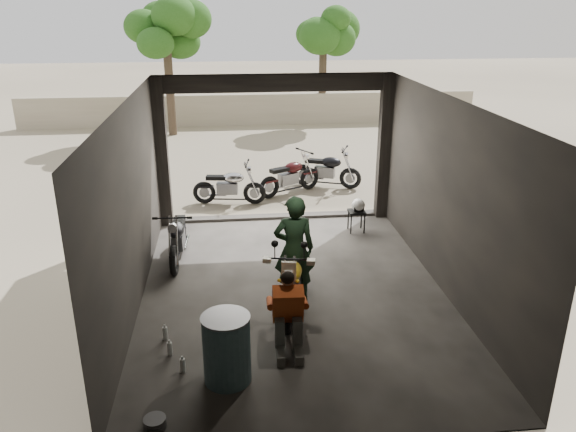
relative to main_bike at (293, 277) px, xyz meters
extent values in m
plane|color=#7A6D56|center=(0.08, 0.54, -0.58)|extent=(80.00, 80.00, 0.00)
cube|color=#2D2B28|center=(0.08, 0.54, -0.57)|extent=(5.00, 7.00, 0.02)
plane|color=black|center=(0.08, 0.54, 2.62)|extent=(7.00, 7.00, 0.00)
cube|color=black|center=(0.08, -2.96, 1.02)|extent=(5.00, 0.02, 3.20)
cube|color=black|center=(-2.42, 0.54, 1.02)|extent=(0.02, 7.00, 3.20)
cube|color=black|center=(2.58, 0.54, 1.02)|extent=(0.02, 7.00, 3.20)
cube|color=black|center=(-2.30, 3.92, 1.02)|extent=(0.24, 0.24, 3.20)
cube|color=black|center=(2.46, 3.92, 1.02)|extent=(0.24, 0.24, 3.20)
cube|color=black|center=(0.08, 3.96, 2.44)|extent=(5.00, 0.16, 0.36)
cube|color=#2D2B28|center=(0.08, 4.04, -0.54)|extent=(5.00, 0.25, 0.08)
cube|color=gray|center=(0.08, 14.54, 0.02)|extent=(18.00, 0.30, 1.20)
cylinder|color=#382B1E|center=(-2.92, 13.04, 1.22)|extent=(0.30, 0.30, 3.58)
ellipsoid|color=#1E4C14|center=(-2.92, 13.04, 3.46)|extent=(2.20, 2.20, 3.14)
cylinder|color=#382B1E|center=(2.88, 14.54, 1.02)|extent=(0.30, 0.30, 3.20)
ellipsoid|color=#1E4C14|center=(2.88, 14.54, 3.02)|extent=(2.20, 2.20, 2.80)
imported|color=black|center=(0.06, 0.33, 0.32)|extent=(0.66, 0.44, 1.79)
cube|color=black|center=(1.71, 3.07, -0.12)|extent=(0.34, 0.34, 0.04)
cylinder|color=black|center=(1.57, 2.93, -0.35)|extent=(0.03, 0.03, 0.46)
cylinder|color=black|center=(1.86, 2.93, -0.35)|extent=(0.03, 0.03, 0.46)
cylinder|color=black|center=(1.57, 3.21, -0.35)|extent=(0.03, 0.03, 0.46)
cylinder|color=black|center=(1.86, 3.21, -0.35)|extent=(0.03, 0.03, 0.46)
ellipsoid|color=silver|center=(1.74, 3.06, 0.03)|extent=(0.38, 0.39, 0.27)
cylinder|color=#3C5D65|center=(-1.03, -1.69, -0.11)|extent=(0.71, 0.71, 0.93)
cylinder|color=black|center=(3.84, 3.97, 0.56)|extent=(0.08, 0.08, 2.26)
cylinder|color=beige|center=(3.84, 3.95, 1.48)|extent=(0.82, 0.03, 0.82)
camera|label=1|loc=(-0.91, -7.73, 3.98)|focal=35.00mm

